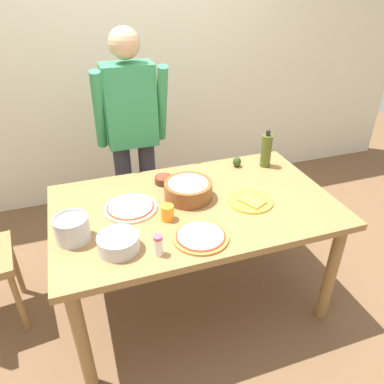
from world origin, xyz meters
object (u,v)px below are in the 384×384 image
at_px(popcorn_bowl, 188,189).
at_px(olive_oil_bottle, 266,151).
at_px(person_cook, 132,131).
at_px(cup_orange, 167,213).
at_px(avocado, 237,162).
at_px(pizza_raw_on_board, 131,207).
at_px(small_sauce_bowl, 164,179).
at_px(dining_table, 195,217).
at_px(pizza_cooked_on_tray, 201,236).
at_px(plate_with_slice, 250,201).
at_px(steel_pot, 72,228).
at_px(salt_shaker, 158,245).
at_px(mixing_bowl_steel, 119,243).

relative_size(popcorn_bowl, olive_oil_bottle, 1.09).
bearing_deg(person_cook, cup_orange, -89.08).
xyz_separation_m(person_cook, avocado, (0.63, -0.41, -0.14)).
bearing_deg(pizza_raw_on_board, cup_orange, -43.78).
xyz_separation_m(small_sauce_bowl, olive_oil_bottle, (0.72, 0.01, 0.08)).
bearing_deg(dining_table, cup_orange, -153.04).
distance_m(pizza_cooked_on_tray, plate_with_slice, 0.44).
distance_m(small_sauce_bowl, avocado, 0.53).
relative_size(plate_with_slice, steel_pot, 1.50).
bearing_deg(person_cook, salt_shaker, -95.18).
distance_m(plate_with_slice, salt_shaker, 0.67).
height_order(pizza_cooked_on_tray, mixing_bowl_steel, mixing_bowl_steel).
bearing_deg(small_sauce_bowl, mixing_bowl_steel, -123.70).
relative_size(pizza_cooked_on_tray, steel_pot, 1.64).
distance_m(popcorn_bowl, small_sauce_bowl, 0.23).
xyz_separation_m(pizza_raw_on_board, plate_with_slice, (0.67, -0.15, -0.00)).
relative_size(person_cook, salt_shaker, 15.28).
bearing_deg(person_cook, popcorn_bowl, -74.54).
relative_size(popcorn_bowl, avocado, 4.00).
relative_size(person_cook, pizza_raw_on_board, 5.40).
bearing_deg(small_sauce_bowl, pizza_cooked_on_tray, -86.97).
bearing_deg(cup_orange, plate_with_slice, 1.05).
bearing_deg(mixing_bowl_steel, popcorn_bowl, 36.33).
bearing_deg(cup_orange, person_cook, 90.92).
height_order(pizza_cooked_on_tray, cup_orange, cup_orange).
height_order(mixing_bowl_steel, cup_orange, cup_orange).
distance_m(olive_oil_bottle, steel_pot, 1.35).
distance_m(pizza_cooked_on_tray, cup_orange, 0.24).
relative_size(dining_table, steel_pot, 9.22).
bearing_deg(person_cook, steel_pot, -118.55).
height_order(pizza_raw_on_board, pizza_cooked_on_tray, same).
height_order(plate_with_slice, salt_shaker, salt_shaker).
height_order(dining_table, salt_shaker, salt_shaker).
bearing_deg(pizza_cooked_on_tray, olive_oil_bottle, 41.35).
relative_size(pizza_cooked_on_tray, popcorn_bowl, 1.01).
bearing_deg(pizza_cooked_on_tray, avocado, 52.67).
height_order(plate_with_slice, avocado, avocado).
bearing_deg(dining_table, steel_pot, -170.67).
bearing_deg(dining_table, olive_oil_bottle, 26.00).
relative_size(small_sauce_bowl, avocado, 1.57).
bearing_deg(avocado, cup_orange, -144.00).
bearing_deg(steel_pot, small_sauce_bowl, 35.15).
bearing_deg(popcorn_bowl, plate_with_slice, -26.77).
xyz_separation_m(pizza_cooked_on_tray, popcorn_bowl, (0.06, 0.38, 0.05)).
xyz_separation_m(steel_pot, cup_orange, (0.49, 0.01, -0.02)).
bearing_deg(plate_with_slice, cup_orange, -178.95).
xyz_separation_m(mixing_bowl_steel, olive_oil_bottle, (1.08, 0.56, 0.07)).
height_order(small_sauce_bowl, steel_pot, steel_pot).
height_order(pizza_cooked_on_tray, small_sauce_bowl, small_sauce_bowl).
bearing_deg(cup_orange, avocado, 36.00).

